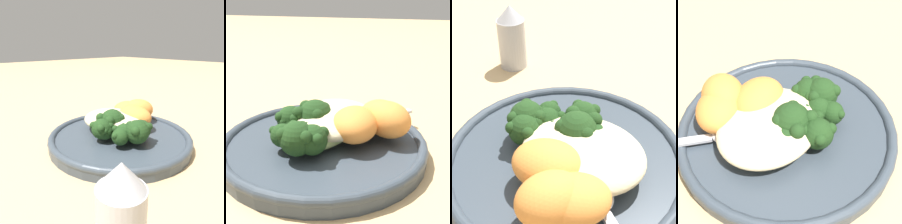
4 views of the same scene
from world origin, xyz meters
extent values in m
plane|color=tan|center=(0.00, 0.00, 0.00)|extent=(4.00, 4.00, 0.00)
cylinder|color=#38424C|center=(-0.02, 0.01, 0.01)|extent=(0.25, 0.25, 0.02)
torus|color=#38424C|center=(-0.02, 0.01, 0.02)|extent=(0.25, 0.25, 0.01)
ellipsoid|color=beige|center=(-0.04, 0.02, 0.04)|extent=(0.12, 0.10, 0.03)
ellipsoid|color=#ADC675|center=(-0.02, 0.03, 0.03)|extent=(0.06, 0.07, 0.02)
sphere|color=#1E3D19|center=(-0.04, -0.01, 0.04)|extent=(0.03, 0.03, 0.03)
sphere|color=#1E3D19|center=(-0.04, 0.00, 0.04)|extent=(0.01, 0.01, 0.01)
sphere|color=#1E3D19|center=(-0.05, -0.01, 0.04)|extent=(0.01, 0.01, 0.01)
sphere|color=#1E3D19|center=(-0.04, -0.02, 0.04)|extent=(0.01, 0.01, 0.01)
ellipsoid|color=#ADC675|center=(-0.02, 0.03, 0.03)|extent=(0.03, 0.07, 0.02)
sphere|color=#1E3D19|center=(-0.03, 0.00, 0.04)|extent=(0.04, 0.04, 0.04)
sphere|color=#1E3D19|center=(-0.01, 0.01, 0.05)|extent=(0.02, 0.02, 0.02)
sphere|color=#1E3D19|center=(-0.04, 0.01, 0.05)|extent=(0.02, 0.02, 0.02)
sphere|color=#1E3D19|center=(-0.04, -0.02, 0.05)|extent=(0.02, 0.02, 0.02)
sphere|color=#1E3D19|center=(-0.01, -0.02, 0.05)|extent=(0.02, 0.02, 0.02)
ellipsoid|color=#ADC675|center=(-0.01, 0.02, 0.03)|extent=(0.03, 0.10, 0.02)
sphere|color=#1E3D19|center=(-0.02, -0.03, 0.04)|extent=(0.03, 0.03, 0.03)
sphere|color=#1E3D19|center=(-0.01, -0.02, 0.04)|extent=(0.01, 0.01, 0.01)
sphere|color=#1E3D19|center=(-0.03, -0.02, 0.04)|extent=(0.01, 0.01, 0.01)
sphere|color=#1E3D19|center=(-0.03, -0.04, 0.04)|extent=(0.01, 0.01, 0.01)
sphere|color=#1E3D19|center=(-0.01, -0.04, 0.04)|extent=(0.01, 0.01, 0.01)
ellipsoid|color=#ADC675|center=(-0.01, 0.02, 0.03)|extent=(0.02, 0.09, 0.02)
sphere|color=#1E3D19|center=(-0.01, -0.03, 0.04)|extent=(0.03, 0.03, 0.03)
sphere|color=#1E3D19|center=(-0.01, -0.02, 0.04)|extent=(0.01, 0.01, 0.01)
sphere|color=#1E3D19|center=(-0.02, -0.02, 0.04)|extent=(0.01, 0.01, 0.01)
sphere|color=#1E3D19|center=(-0.02, -0.03, 0.04)|extent=(0.01, 0.01, 0.01)
sphere|color=#1E3D19|center=(-0.01, -0.03, 0.04)|extent=(0.01, 0.01, 0.01)
ellipsoid|color=#ADC675|center=(0.00, 0.01, 0.03)|extent=(0.05, 0.08, 0.02)
sphere|color=#1E3D19|center=(0.02, -0.02, 0.04)|extent=(0.03, 0.03, 0.03)
sphere|color=#1E3D19|center=(0.02, -0.01, 0.04)|extent=(0.01, 0.01, 0.01)
sphere|color=#1E3D19|center=(0.02, -0.03, 0.04)|extent=(0.01, 0.01, 0.01)
ellipsoid|color=#ADC675|center=(0.00, 0.02, 0.03)|extent=(0.04, 0.06, 0.01)
sphere|color=#1E3D19|center=(0.01, -0.01, 0.04)|extent=(0.03, 0.03, 0.03)
sphere|color=#1E3D19|center=(0.02, 0.00, 0.04)|extent=(0.01, 0.01, 0.01)
sphere|color=#1E3D19|center=(0.00, 0.00, 0.04)|extent=(0.01, 0.01, 0.01)
sphere|color=#1E3D19|center=(0.00, -0.02, 0.04)|extent=(0.01, 0.01, 0.01)
sphere|color=#1E3D19|center=(0.02, -0.02, 0.04)|extent=(0.01, 0.01, 0.01)
ellipsoid|color=#ADC675|center=(0.00, 0.02, 0.03)|extent=(0.07, 0.06, 0.02)
sphere|color=#1E3D19|center=(0.03, 0.00, 0.04)|extent=(0.04, 0.04, 0.04)
sphere|color=#1E3D19|center=(0.04, 0.01, 0.05)|extent=(0.01, 0.01, 0.01)
sphere|color=#1E3D19|center=(0.02, 0.00, 0.05)|extent=(0.01, 0.01, 0.01)
sphere|color=#1E3D19|center=(0.04, -0.01, 0.05)|extent=(0.01, 0.01, 0.01)
ellipsoid|color=#ADC675|center=(0.00, 0.03, 0.03)|extent=(0.07, 0.04, 0.01)
sphere|color=#1E3D19|center=(0.03, 0.01, 0.04)|extent=(0.03, 0.03, 0.03)
sphere|color=#1E3D19|center=(0.03, 0.02, 0.04)|extent=(0.01, 0.01, 0.01)
sphere|color=#1E3D19|center=(0.02, 0.02, 0.04)|extent=(0.01, 0.01, 0.01)
sphere|color=#1E3D19|center=(0.02, 0.01, 0.04)|extent=(0.01, 0.01, 0.01)
sphere|color=#1E3D19|center=(0.03, 0.01, 0.04)|extent=(0.01, 0.01, 0.01)
ellipsoid|color=orange|center=(-0.02, 0.04, 0.04)|extent=(0.08, 0.08, 0.03)
ellipsoid|color=orange|center=(-0.04, 0.09, 0.04)|extent=(0.07, 0.08, 0.04)
ellipsoid|color=orange|center=(-0.02, 0.05, 0.04)|extent=(0.07, 0.06, 0.04)
ellipsoid|color=orange|center=(-0.06, 0.08, 0.04)|extent=(0.08, 0.08, 0.04)
cube|color=silver|center=(-0.11, 0.09, 0.02)|extent=(0.05, 0.05, 0.00)
ellipsoid|color=silver|center=(-0.07, 0.05, 0.03)|extent=(0.06, 0.05, 0.01)
cone|color=#B2B2B7|center=(0.14, -0.14, 0.08)|extent=(0.04, 0.04, 0.02)
camera|label=1|loc=(0.24, -0.24, 0.17)|focal=35.00mm
camera|label=2|loc=(0.30, 0.12, 0.19)|focal=50.00mm
camera|label=3|loc=(-0.14, 0.26, 0.28)|focal=60.00mm
camera|label=4|loc=(-0.24, -0.16, 0.34)|focal=60.00mm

